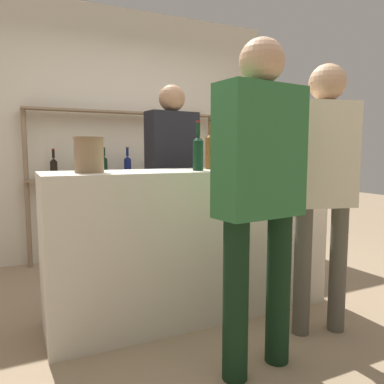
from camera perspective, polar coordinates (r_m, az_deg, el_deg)
ground_plane at (r=2.96m, az=0.00°, el=-17.75°), size 16.00×16.00×0.00m
bar_counter at (r=2.79m, az=0.00°, el=-7.67°), size 2.08×0.58×1.07m
back_wall at (r=4.49m, az=-10.50°, el=8.63°), size 3.68×0.12×2.80m
back_shelf at (r=4.31m, az=-9.83°, el=4.69°), size 2.17×0.18×1.64m
counter_bottle_0 at (r=2.84m, az=2.78°, el=6.39°), size 0.07×0.07×0.37m
counter_bottle_1 at (r=2.85m, az=10.24°, el=5.82°), size 0.08×0.08×0.31m
counter_bottle_2 at (r=2.62m, az=0.95°, el=6.13°), size 0.07×0.07×0.35m
wine_glass at (r=2.96m, az=12.84°, el=5.43°), size 0.08×0.08×0.14m
ice_bucket at (r=2.45m, az=-15.42°, el=5.47°), size 0.19×0.19×0.22m
cork_jar at (r=3.28m, az=11.99°, el=5.12°), size 0.13×0.13×0.16m
customer_right at (r=2.55m, az=19.46°, el=2.41°), size 0.43×0.27×1.75m
server_behind_counter at (r=3.37m, az=-3.02°, el=3.67°), size 0.48×0.25×1.79m
customer_center at (r=2.00m, az=10.33°, el=1.39°), size 0.51×0.27×1.78m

